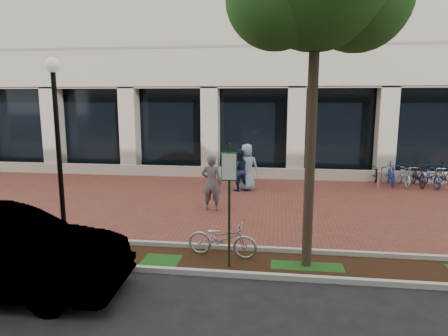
# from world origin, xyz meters

# --- Properties ---
(ground) EXTENTS (120.00, 120.00, 0.00)m
(ground) POSITION_xyz_m (0.00, 0.00, 0.00)
(ground) COLOR black
(ground) RESTS_ON ground
(brick_plaza) EXTENTS (40.00, 9.00, 0.01)m
(brick_plaza) POSITION_xyz_m (0.00, 0.00, 0.01)
(brick_plaza) COLOR brown
(brick_plaza) RESTS_ON ground
(planting_strip) EXTENTS (40.00, 1.50, 0.01)m
(planting_strip) POSITION_xyz_m (0.00, -5.25, 0.01)
(planting_strip) COLOR black
(planting_strip) RESTS_ON ground
(curb_plaza_side) EXTENTS (40.00, 0.12, 0.12)m
(curb_plaza_side) POSITION_xyz_m (0.00, -4.50, 0.06)
(curb_plaza_side) COLOR #BABBB1
(curb_plaza_side) RESTS_ON ground
(curb_street_side) EXTENTS (40.00, 0.12, 0.12)m
(curb_street_side) POSITION_xyz_m (0.00, -6.00, 0.06)
(curb_street_side) COLOR #BABBB1
(curb_street_side) RESTS_ON ground
(parking_sign) EXTENTS (0.34, 0.07, 2.78)m
(parking_sign) POSITION_xyz_m (0.16, -5.53, 1.74)
(parking_sign) COLOR #163D19
(parking_sign) RESTS_ON ground
(lamppost) EXTENTS (0.36, 0.36, 4.67)m
(lamppost) POSITION_xyz_m (-4.16, -4.75, 2.63)
(lamppost) COLOR black
(lamppost) RESTS_ON ground
(locked_bicycle) EXTENTS (1.75, 0.81, 0.88)m
(locked_bicycle) POSITION_xyz_m (-0.08, -4.93, 0.44)
(locked_bicycle) COLOR #B4B3B8
(locked_bicycle) RESTS_ON ground
(pedestrian_left) EXTENTS (0.71, 0.48, 1.88)m
(pedestrian_left) POSITION_xyz_m (-0.97, -1.06, 0.94)
(pedestrian_left) COLOR #5C5B60
(pedestrian_left) RESTS_ON ground
(pedestrian_mid) EXTENTS (1.00, 0.89, 1.69)m
(pedestrian_mid) POSITION_xyz_m (-0.35, 1.89, 0.85)
(pedestrian_mid) COLOR #1C1F47
(pedestrian_mid) RESTS_ON ground
(pedestrian_right) EXTENTS (0.98, 0.68, 1.91)m
(pedestrian_right) POSITION_xyz_m (-0.04, 2.06, 0.95)
(pedestrian_right) COLOR #8DB2D2
(pedestrian_right) RESTS_ON ground
(bollard) EXTENTS (0.12, 0.12, 0.92)m
(bollard) POSITION_xyz_m (5.18, 2.31, 0.47)
(bollard) COLOR silver
(bollard) RESTS_ON ground
(bike_rack_cluster) EXTENTS (4.18, 1.83, 1.02)m
(bike_rack_cluster) POSITION_xyz_m (7.12, 3.68, 0.48)
(bike_rack_cluster) COLOR black
(bike_rack_cluster) RESTS_ON ground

